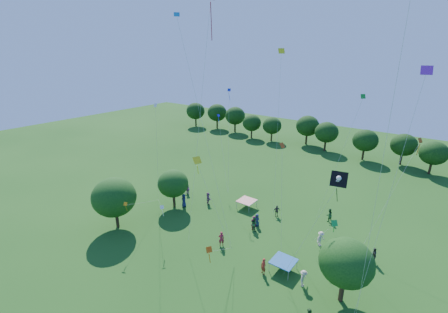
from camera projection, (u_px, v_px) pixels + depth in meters
near_tree_west at (114, 197)px, 35.25m from camera, size 5.15×5.15×6.35m
near_tree_north at (173, 184)px, 40.19m from camera, size 4.12×4.12×5.36m
near_tree_east at (346, 263)px, 24.53m from camera, size 4.43×4.43×5.90m
treeline at (337, 133)px, 62.42m from camera, size 88.01×8.77×6.77m
tent_red_stripe at (247, 201)px, 40.75m from camera, size 2.20×2.20×1.10m
tent_blue at (284, 261)px, 29.01m from camera, size 2.20×2.20×1.10m
crowd_person_0 at (184, 200)px, 41.11m from camera, size 1.01×0.97×1.85m
crowd_person_1 at (253, 223)px, 35.73m from camera, size 0.74×0.81×1.83m
crowd_person_2 at (329, 215)px, 37.54m from camera, size 0.84×0.97×1.73m
crowd_person_3 at (303, 278)px, 27.10m from camera, size 0.58×1.13×1.67m
crowd_person_4 at (374, 255)px, 30.11m from camera, size 0.80×1.12×1.74m
crowd_person_5 at (187, 189)px, 44.86m from camera, size 1.58×0.86×1.61m
crowd_person_6 at (257, 220)px, 36.56m from camera, size 0.79×0.44×1.60m
crowd_person_7 at (221, 239)px, 32.80m from camera, size 0.76×0.75×1.74m
crowd_person_9 at (321, 239)px, 32.76m from camera, size 0.84×1.25×1.76m
crowd_person_10 at (277, 211)px, 38.67m from camera, size 0.94×0.96×1.57m
crowd_person_11 at (208, 198)px, 41.90m from camera, size 1.62×1.39×1.70m
crowd_person_13 at (263, 266)px, 28.61m from camera, size 0.73×0.60×1.69m
crowd_person_14 at (254, 224)px, 35.68m from camera, size 0.96×0.81×1.71m
pirate_kite at (338, 181)px, 23.01m from camera, size 3.93×1.99×10.21m
red_high_kite at (206, 57)px, 25.94m from camera, size 2.23×2.21×23.52m
small_kite_0 at (409, 162)px, 30.11m from camera, size 2.88×5.81×10.79m
small_kite_1 at (134, 204)px, 33.71m from camera, size 3.64×7.19×3.79m
small_kite_2 at (280, 85)px, 33.88m from camera, size 1.72×2.51×19.31m
small_kite_3 at (349, 134)px, 30.71m from camera, size 3.44×0.48×15.08m
small_kite_4 at (229, 115)px, 42.74m from camera, size 3.29×4.44×13.96m
small_kite_5 at (390, 116)px, 14.75m from camera, size 0.56×4.11×22.52m
small_kite_6 at (161, 206)px, 33.92m from camera, size 6.67×5.07×3.31m
small_kite_7 at (196, 97)px, 26.39m from camera, size 4.97×1.94×22.02m
small_kite_8 at (282, 175)px, 25.40m from camera, size 0.39×1.26×11.93m
small_kite_9 at (213, 251)px, 25.08m from camera, size 1.88×5.86×4.07m
small_kite_10 at (201, 172)px, 27.30m from camera, size 2.73×2.59×10.00m
small_kite_11 at (331, 227)px, 26.46m from camera, size 3.20×3.71×5.24m
small_kite_12 at (221, 133)px, 45.95m from camera, size 5.86×5.50×9.65m
small_kite_13 at (405, 142)px, 17.72m from camera, size 1.56×1.07×18.24m
small_kite_14 at (157, 141)px, 34.30m from camera, size 4.61×3.21×13.80m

